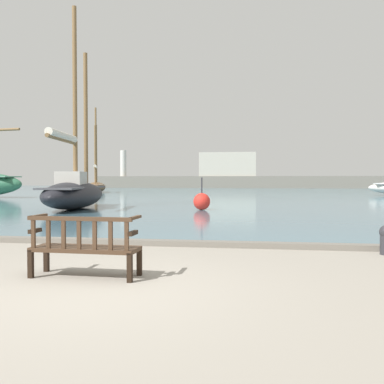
{
  "coord_description": "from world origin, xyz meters",
  "views": [
    {
      "loc": [
        2.12,
        -5.31,
        1.46
      ],
      "look_at": [
        -0.2,
        10.0,
        1.0
      ],
      "focal_mm": 40.0,
      "sensor_mm": 36.0,
      "label": 1
    }
  ],
  "objects_px": {
    "park_bench": "(85,246)",
    "sailboat_mid_port": "(74,190)",
    "sailboat_outer_starboard": "(96,185)",
    "channel_buoy": "(202,201)"
  },
  "relations": [
    {
      "from": "park_bench",
      "to": "sailboat_outer_starboard",
      "type": "relative_size",
      "value": 0.18
    },
    {
      "from": "sailboat_outer_starboard",
      "to": "sailboat_mid_port",
      "type": "bearing_deg",
      "value": -70.91
    },
    {
      "from": "park_bench",
      "to": "sailboat_mid_port",
      "type": "height_order",
      "value": "sailboat_mid_port"
    },
    {
      "from": "sailboat_outer_starboard",
      "to": "channel_buoy",
      "type": "xyz_separation_m",
      "value": [
        14.35,
        -24.0,
        -0.39
      ]
    },
    {
      "from": "park_bench",
      "to": "channel_buoy",
      "type": "relative_size",
      "value": 1.1
    },
    {
      "from": "sailboat_mid_port",
      "to": "channel_buoy",
      "type": "bearing_deg",
      "value": 1.38
    },
    {
      "from": "channel_buoy",
      "to": "park_bench",
      "type": "bearing_deg",
      "value": -90.37
    },
    {
      "from": "park_bench",
      "to": "sailboat_outer_starboard",
      "type": "distance_m",
      "value": 39.69
    },
    {
      "from": "park_bench",
      "to": "sailboat_outer_starboard",
      "type": "bearing_deg",
      "value": 111.06
    },
    {
      "from": "sailboat_mid_port",
      "to": "channel_buoy",
      "type": "xyz_separation_m",
      "value": [
        5.99,
        0.14,
        -0.49
      ]
    }
  ]
}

